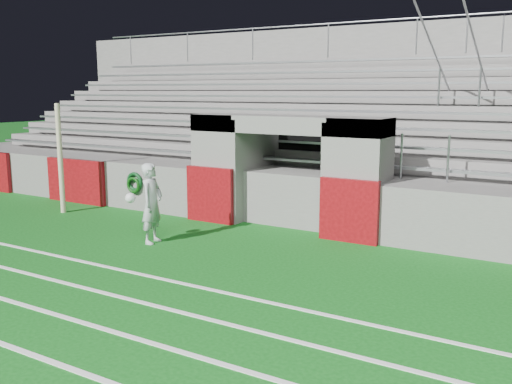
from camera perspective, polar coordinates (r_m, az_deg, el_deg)
The scene contains 5 objects.
ground at distance 10.70m, azimuth -5.97°, elevation -7.17°, with size 90.00×90.00×0.00m, color #0D5314.
field_post at distance 15.65m, azimuth -18.99°, elevation 3.17°, with size 0.13×0.13×2.85m, color beige.
stadium_structure at distance 17.32m, azimuth 10.09°, elevation 4.41°, with size 26.00×8.48×5.42m.
goalkeeper_with_ball at distance 12.10m, azimuth -10.41°, elevation -1.11°, with size 0.73×0.70×1.69m.
hose_coil at distance 15.41m, azimuth -12.10°, elevation 0.88°, with size 0.52×0.14×0.56m.
Camera 1 is at (6.21, -8.12, 3.17)m, focal length 40.00 mm.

